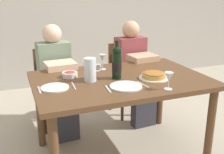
# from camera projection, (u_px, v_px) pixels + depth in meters

# --- Properties ---
(ground_plane) EXTENTS (8.00, 8.00, 0.00)m
(ground_plane) POSITION_uv_depth(u_px,v_px,m) (120.00, 153.00, 2.62)
(ground_plane) COLOR #B2A893
(dining_table) EXTENTS (1.50, 1.00, 0.76)m
(dining_table) POSITION_uv_depth(u_px,v_px,m) (120.00, 88.00, 2.42)
(dining_table) COLOR brown
(dining_table) RESTS_ON ground
(wine_bottle) EXTENTS (0.08, 0.08, 0.33)m
(wine_bottle) POSITION_uv_depth(u_px,v_px,m) (117.00, 63.00, 2.33)
(wine_bottle) COLOR black
(wine_bottle) RESTS_ON dining_table
(water_pitcher) EXTENTS (0.16, 0.10, 0.20)m
(water_pitcher) POSITION_uv_depth(u_px,v_px,m) (90.00, 71.00, 2.28)
(water_pitcher) COLOR silver
(water_pitcher) RESTS_ON dining_table
(baked_tart) EXTENTS (0.26, 0.26, 0.06)m
(baked_tart) POSITION_uv_depth(u_px,v_px,m) (154.00, 76.00, 2.36)
(baked_tart) COLOR silver
(baked_tart) RESTS_ON dining_table
(salad_bowl) EXTENTS (0.14, 0.14, 0.05)m
(salad_bowl) POSITION_uv_depth(u_px,v_px,m) (70.00, 74.00, 2.41)
(salad_bowl) COLOR white
(salad_bowl) RESTS_ON dining_table
(wine_glass_left_diner) EXTENTS (0.07, 0.07, 0.14)m
(wine_glass_left_diner) POSITION_uv_depth(u_px,v_px,m) (169.00, 77.00, 2.09)
(wine_glass_left_diner) COLOR silver
(wine_glass_left_diner) RESTS_ON dining_table
(wine_glass_right_diner) EXTENTS (0.07, 0.07, 0.15)m
(wine_glass_right_diner) POSITION_uv_depth(u_px,v_px,m) (102.00, 59.00, 2.61)
(wine_glass_right_diner) COLOR silver
(wine_glass_right_diner) RESTS_ON dining_table
(dinner_plate_left_setting) EXTENTS (0.26, 0.26, 0.01)m
(dinner_plate_left_setting) POSITION_uv_depth(u_px,v_px,m) (126.00, 86.00, 2.16)
(dinner_plate_left_setting) COLOR silver
(dinner_plate_left_setting) RESTS_ON dining_table
(dinner_plate_right_setting) EXTENTS (0.22, 0.22, 0.01)m
(dinner_plate_right_setting) POSITION_uv_depth(u_px,v_px,m) (55.00, 88.00, 2.14)
(dinner_plate_right_setting) COLOR white
(dinner_plate_right_setting) RESTS_ON dining_table
(fork_left_setting) EXTENTS (0.03, 0.16, 0.00)m
(fork_left_setting) POSITION_uv_depth(u_px,v_px,m) (108.00, 89.00, 2.11)
(fork_left_setting) COLOR silver
(fork_left_setting) RESTS_ON dining_table
(knife_left_setting) EXTENTS (0.03, 0.18, 0.00)m
(knife_left_setting) POSITION_uv_depth(u_px,v_px,m) (143.00, 84.00, 2.22)
(knife_left_setting) COLOR silver
(knife_left_setting) RESTS_ON dining_table
(knife_right_setting) EXTENTS (0.02, 0.18, 0.00)m
(knife_right_setting) POSITION_uv_depth(u_px,v_px,m) (74.00, 86.00, 2.19)
(knife_right_setting) COLOR silver
(knife_right_setting) RESTS_ON dining_table
(spoon_right_setting) EXTENTS (0.02, 0.16, 0.00)m
(spoon_right_setting) POSITION_uv_depth(u_px,v_px,m) (39.00, 90.00, 2.10)
(spoon_right_setting) COLOR silver
(spoon_right_setting) RESTS_ON dining_table
(chair_left) EXTENTS (0.43, 0.43, 0.87)m
(chair_left) POSITION_uv_depth(u_px,v_px,m) (53.00, 82.00, 3.12)
(chair_left) COLOR brown
(chair_left) RESTS_ON ground
(diner_left) EXTENTS (0.35, 0.52, 1.16)m
(diner_left) POSITION_uv_depth(u_px,v_px,m) (57.00, 77.00, 2.87)
(diner_left) COLOR gray
(diner_left) RESTS_ON ground
(chair_right) EXTENTS (0.43, 0.43, 0.87)m
(chair_right) POSITION_uv_depth(u_px,v_px,m) (125.00, 74.00, 3.42)
(chair_right) COLOR brown
(chair_right) RESTS_ON ground
(diner_right) EXTENTS (0.36, 0.52, 1.16)m
(diner_right) POSITION_uv_depth(u_px,v_px,m) (135.00, 69.00, 3.18)
(diner_right) COLOR #8E3D42
(diner_right) RESTS_ON ground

